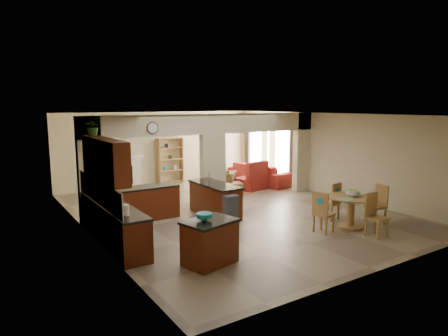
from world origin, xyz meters
TOP-DOWN VIEW (x-y plane):
  - floor at (0.00, 0.00)m, footprint 10.00×10.00m
  - ceiling at (0.00, 0.00)m, footprint 10.00×10.00m
  - wall_back at (0.00, 5.00)m, footprint 8.00×0.00m
  - wall_front at (0.00, -5.00)m, footprint 8.00×0.00m
  - wall_left at (-4.00, 0.00)m, footprint 0.00×10.00m
  - wall_right at (4.00, 0.00)m, footprint 0.00×10.00m
  - partition_left_pier at (-3.70, 1.00)m, footprint 0.60×0.25m
  - partition_center_pier at (0.00, 1.00)m, footprint 0.80×0.25m
  - partition_right_pier at (3.70, 1.00)m, footprint 0.60×0.25m
  - partition_header at (0.00, 1.00)m, footprint 8.00×0.25m
  - kitchen_counter at (-3.26, -0.25)m, footprint 2.52×3.29m
  - upper_cabinets at (-3.82, -0.80)m, footprint 0.35×2.40m
  - peninsula at (-0.60, -0.11)m, footprint 0.70×1.85m
  - wall_clock at (-2.00, 0.85)m, footprint 0.34×0.03m
  - rug at (1.20, 2.10)m, footprint 1.60×1.30m
  - fireplace at (-1.60, 4.83)m, footprint 1.60×0.35m
  - shelving_unit at (0.35, 4.82)m, footprint 1.00×0.32m
  - window_a at (3.97, 2.30)m, footprint 0.02×0.90m
  - window_b at (3.97, 4.00)m, footprint 0.02×0.90m
  - glazed_door at (3.97, 3.15)m, footprint 0.02×0.70m
  - drape_a_left at (3.93, 1.70)m, footprint 0.10×0.28m
  - drape_a_right at (3.93, 2.90)m, footprint 0.10×0.28m
  - drape_b_left at (3.93, 3.40)m, footprint 0.10×0.28m
  - drape_b_right at (3.93, 4.60)m, footprint 0.10×0.28m
  - ceiling_fan at (1.50, 3.00)m, footprint 1.00×1.00m
  - kitchen_island at (-2.48, -2.99)m, footprint 1.16×0.95m
  - teal_bowl at (-2.57, -2.94)m, footprint 0.31×0.31m
  - trash_can at (-0.76, -1.11)m, footprint 0.35×0.30m
  - dining_table at (1.69, -2.93)m, footprint 1.20×1.20m
  - fruit_bowl at (1.66, -2.97)m, footprint 0.33×0.33m
  - sofa at (3.30, 2.84)m, footprint 2.85×1.49m
  - chaise at (2.38, 2.18)m, footprint 1.21×1.06m
  - armchair at (1.27, 2.39)m, footprint 1.13×1.13m
  - ottoman at (1.33, 1.81)m, footprint 0.68×0.68m
  - plant at (-3.82, -0.03)m, footprint 0.45×0.41m
  - chair_north at (1.83, -2.20)m, footprint 0.49×0.49m
  - chair_east at (2.61, -3.05)m, footprint 0.48×0.48m
  - chair_south at (1.65, -3.64)m, footprint 0.42×0.43m
  - chair_west at (0.76, -2.84)m, footprint 0.50×0.50m

SIDE VIEW (x-z plane):
  - floor at x=0.00m, z-range 0.00..0.00m
  - rug at x=1.20m, z-range 0.00..0.01m
  - ottoman at x=1.33m, z-range 0.00..0.40m
  - chaise at x=2.38m, z-range 0.00..0.42m
  - trash_can at x=-0.76m, z-range 0.00..0.73m
  - armchair at x=1.27m, z-range 0.00..0.74m
  - sofa at x=3.30m, z-range 0.00..0.79m
  - kitchen_island at x=-2.48m, z-range 0.00..0.88m
  - peninsula at x=-0.60m, z-range 0.00..0.91m
  - kitchen_counter at x=-3.26m, z-range -0.27..1.20m
  - dining_table at x=1.69m, z-range 0.13..0.94m
  - chair_north at x=1.83m, z-range 0.04..1.07m
  - chair_east at x=2.61m, z-range 0.04..1.07m
  - chair_south at x=1.65m, z-range 0.04..1.07m
  - chair_west at x=0.76m, z-range 0.04..1.07m
  - fireplace at x=-1.60m, z-range 0.01..1.21m
  - shelving_unit at x=0.35m, z-range 0.00..1.80m
  - fruit_bowl at x=1.66m, z-range 0.82..0.99m
  - teal_bowl at x=-2.57m, z-range 0.88..1.02m
  - glazed_door at x=3.97m, z-range 0.00..2.10m
  - partition_center_pier at x=0.00m, z-range 0.00..2.20m
  - drape_a_left at x=3.93m, z-range 0.05..2.35m
  - drape_a_right at x=3.93m, z-range 0.05..2.35m
  - drape_b_left at x=3.93m, z-range 0.05..2.35m
  - drape_b_right at x=3.93m, z-range 0.05..2.35m
  - window_a at x=3.97m, z-range 0.25..2.15m
  - window_b at x=3.97m, z-range 0.25..2.15m
  - partition_left_pier at x=-3.70m, z-range 0.00..2.80m
  - partition_right_pier at x=3.70m, z-range 0.00..2.80m
  - wall_back at x=0.00m, z-range -2.60..5.40m
  - wall_front at x=0.00m, z-range -2.60..5.40m
  - wall_left at x=-4.00m, z-range -3.60..6.40m
  - wall_right at x=4.00m, z-range -3.60..6.40m
  - upper_cabinets at x=-3.82m, z-range 1.47..2.37m
  - wall_clock at x=-2.00m, z-range 2.28..2.62m
  - partition_header at x=0.00m, z-range 2.20..2.80m
  - ceiling_fan at x=1.50m, z-range 2.51..2.61m
  - plant at x=-3.82m, z-range 2.37..2.81m
  - ceiling at x=0.00m, z-range 2.80..2.80m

